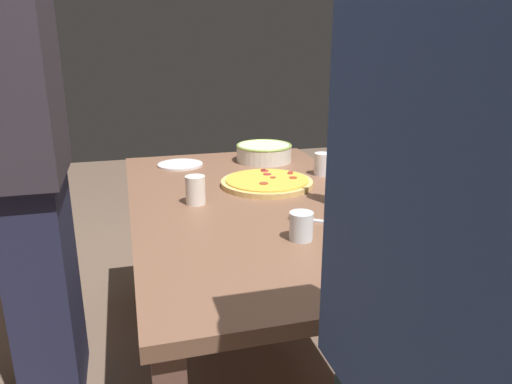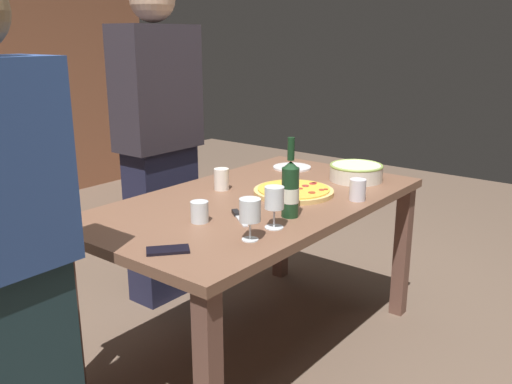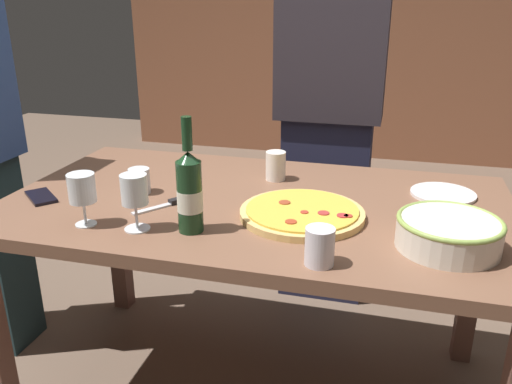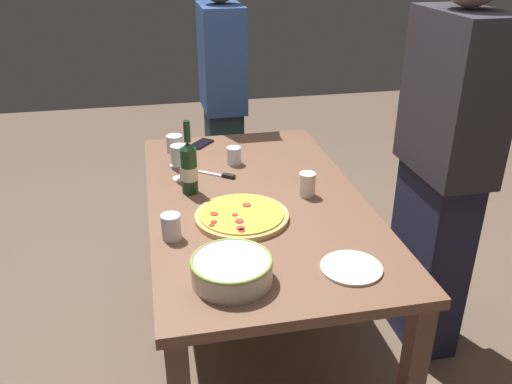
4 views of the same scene
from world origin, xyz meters
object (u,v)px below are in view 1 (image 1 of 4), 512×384
Objects in this scene: cup_ceramic at (323,164)px; cup_amber at (301,226)px; serving_bowl at (264,152)px; cup_spare at (195,190)px; wine_glass_near_pizza at (394,200)px; cell_phone at (392,277)px; wine_bottle at (338,171)px; person_host at (28,169)px; dining_table at (256,223)px; side_plate at (180,165)px; pizza_knife at (310,219)px; pizza at (267,182)px; wine_glass_by_bottle at (366,185)px.

cup_amber is at bearing 152.28° from cup_ceramic.
cup_spare is (-0.55, 0.41, 0.01)m from serving_bowl.
wine_glass_near_pizza is 0.68m from cup_spare.
wine_bottle is at bearing 119.26° from cell_phone.
cell_phone is at bearing -31.64° from person_host.
dining_table is at bearing 160.89° from serving_bowl.
wine_bottle is 1.55× the size of side_plate.
serving_bowl is at bearing 5.89° from wine_bottle.
wine_glass_near_pizza is at bearing -152.90° from side_plate.
cup_amber is at bearing -23.59° from person_host.
pizza_knife is at bearing 174.09° from serving_bowl.
dining_table is at bearing 23.49° from pizza_knife.
dining_table is 0.41m from cup_amber.
serving_bowl is at bearing -9.93° from cup_amber.
cup_amber is 0.32m from cell_phone.
cup_ceramic is (0.68, -0.06, -0.06)m from wine_glass_near_pizza.
cup_amber is at bearing 173.57° from pizza.
wine_glass_by_bottle is 1.12× the size of cell_phone.
serving_bowl is at bearing -19.11° from dining_table.
serving_bowl is 1.07m from person_host.
person_host is (0.24, 1.04, 0.02)m from wine_bottle.
wine_glass_near_pizza is 0.09× the size of person_host.
pizza_knife is (-0.14, 0.16, -0.11)m from wine_bottle.
side_plate is (0.42, 0.30, -0.01)m from pizza.
wine_bottle reaches higher than cup_ceramic.
cell_phone is at bearing 167.25° from cup_ceramic.
wine_glass_by_bottle reaches higher than pizza_knife.
cell_phone is 0.87× the size of pizza_knife.
cup_ceramic reaches higher than cup_amber.
cup_ceramic is 0.46× the size of side_plate.
wine_glass_by_bottle is (-0.83, -0.10, 0.06)m from serving_bowl.
dining_table is 19.15× the size of cup_amber.
person_host is (-0.44, 0.97, 0.09)m from serving_bowl.
cup_ceramic is (-0.31, -0.17, 0.00)m from serving_bowl.
wine_glass_by_bottle is 1.69× the size of cup_ceramic.
wine_glass_by_bottle is at bearing 111.51° from cell_phone.
cup_ceramic is at bearing -27.72° from cup_amber.
dining_table is 0.62m from side_plate.
dining_table is 4.33× the size of pizza.
cup_amber is at bearing -166.41° from side_plate.
cup_spare is 0.43m from pizza_knife.
person_host is at bearing 114.42° from serving_bowl.
pizza is 2.57× the size of cell_phone.
cup_spare is at bearing 86.38° from dining_table.
cup_amber is 0.16m from pizza_knife.
cup_ceramic reaches higher than pizza_knife.
dining_table is 0.82m from person_host.
serving_bowl is 1.25m from cell_phone.
person_host is at bearing 78.52° from cup_spare.
cup_amber reaches higher than pizza.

